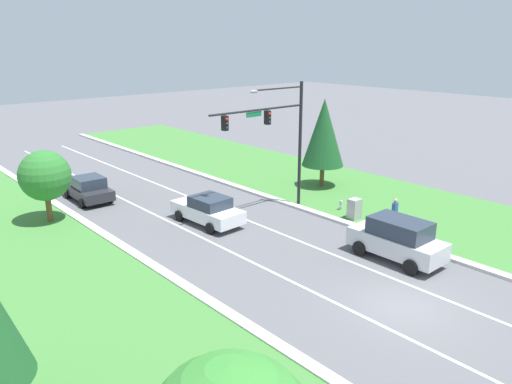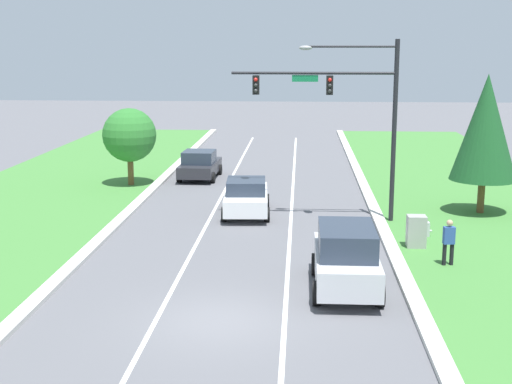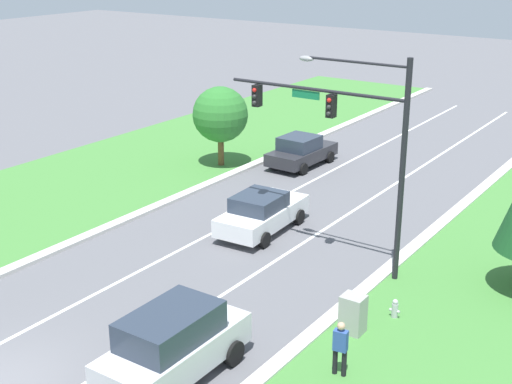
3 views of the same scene
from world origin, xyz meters
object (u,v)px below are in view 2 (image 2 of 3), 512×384
object	(u,v)px
oak_near_left_tree	(129,135)
pedestrian	(449,241)
charcoal_sedan	(200,165)
utility_cabinet	(416,232)
silver_suv	(346,258)
fire_hydrant	(427,230)
conifer_far_right_tree	(485,128)
traffic_signal_mast	(348,103)
white_sedan	(246,197)

from	to	relation	value
oak_near_left_tree	pedestrian	bearing A→B (deg)	-43.60
pedestrian	oak_near_left_tree	size ratio (longest dim) A/B	0.40
charcoal_sedan	utility_cabinet	xyz separation A→B (m)	(10.17, -13.92, -0.16)
utility_cabinet	silver_suv	bearing A→B (deg)	-121.23
fire_hydrant	pedestrian	bearing A→B (deg)	-89.20
utility_cabinet	conifer_far_right_tree	xyz separation A→B (m)	(3.82, 5.90, 3.32)
oak_near_left_tree	charcoal_sedan	bearing A→B (deg)	35.78
utility_cabinet	pedestrian	distance (m)	2.37
traffic_signal_mast	pedestrian	bearing A→B (deg)	-63.53
oak_near_left_tree	conifer_far_right_tree	world-z (taller)	conifer_far_right_tree
traffic_signal_mast	fire_hydrant	xyz separation A→B (m)	(3.11, -2.56, -4.84)
pedestrian	oak_near_left_tree	distance (m)	19.92
traffic_signal_mast	charcoal_sedan	size ratio (longest dim) A/B	1.79
silver_suv	oak_near_left_tree	world-z (taller)	oak_near_left_tree
traffic_signal_mast	conifer_far_right_tree	world-z (taller)	traffic_signal_mast
pedestrian	oak_near_left_tree	world-z (taller)	oak_near_left_tree
conifer_far_right_tree	charcoal_sedan	bearing A→B (deg)	150.19
silver_suv	conifer_far_right_tree	world-z (taller)	conifer_far_right_tree
charcoal_sedan	pedestrian	world-z (taller)	pedestrian
charcoal_sedan	white_sedan	size ratio (longest dim) A/B	0.92
oak_near_left_tree	conifer_far_right_tree	bearing A→B (deg)	-17.63
white_sedan	oak_near_left_tree	world-z (taller)	oak_near_left_tree
silver_suv	conifer_far_right_tree	distance (m)	13.01
charcoal_sedan	oak_near_left_tree	xyz separation A→B (m)	(-3.44, -2.48, 1.99)
charcoal_sedan	oak_near_left_tree	bearing A→B (deg)	-142.31
pedestrian	oak_near_left_tree	xyz separation A→B (m)	(-14.36, 13.67, 1.86)
fire_hydrant	conifer_far_right_tree	world-z (taller)	conifer_far_right_tree
traffic_signal_mast	oak_near_left_tree	distance (m)	13.60
white_sedan	fire_hydrant	distance (m)	8.36
silver_suv	conifer_far_right_tree	size ratio (longest dim) A/B	0.73
oak_near_left_tree	utility_cabinet	bearing A→B (deg)	-40.05
traffic_signal_mast	oak_near_left_tree	world-z (taller)	traffic_signal_mast
silver_suv	utility_cabinet	size ratio (longest dim) A/B	3.58
charcoal_sedan	conifer_far_right_tree	xyz separation A→B (m)	(13.99, -8.02, 3.15)
traffic_signal_mast	utility_cabinet	world-z (taller)	traffic_signal_mast
white_sedan	conifer_far_right_tree	bearing A→B (deg)	0.70
charcoal_sedan	fire_hydrant	bearing A→B (deg)	-46.79
oak_near_left_tree	conifer_far_right_tree	size ratio (longest dim) A/B	0.67
oak_near_left_tree	conifer_far_right_tree	distance (m)	18.33
white_sedan	pedestrian	bearing A→B (deg)	-47.59
utility_cabinet	white_sedan	bearing A→B (deg)	142.66
charcoal_sedan	utility_cabinet	size ratio (longest dim) A/B	3.39
silver_suv	utility_cabinet	xyz separation A→B (m)	(2.93, 4.83, -0.42)
utility_cabinet	oak_near_left_tree	xyz separation A→B (m)	(-13.61, 11.44, 2.16)
silver_suv	oak_near_left_tree	bearing A→B (deg)	123.54
pedestrian	fire_hydrant	size ratio (longest dim) A/B	2.41
fire_hydrant	charcoal_sedan	bearing A→B (deg)	131.31
traffic_signal_mast	white_sedan	world-z (taller)	traffic_signal_mast
fire_hydrant	oak_near_left_tree	bearing A→B (deg)	145.34
silver_suv	oak_near_left_tree	distance (m)	19.54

